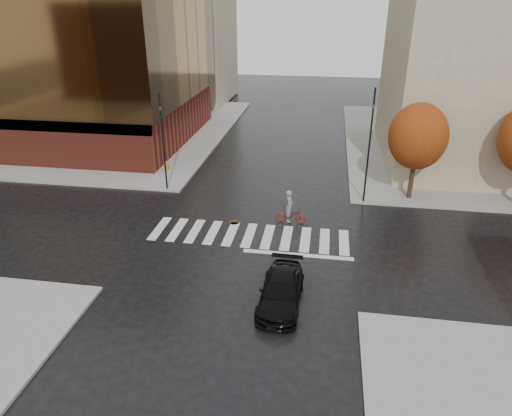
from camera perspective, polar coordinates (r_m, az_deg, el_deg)
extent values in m
plane|color=black|center=(26.41, -1.05, -3.92)|extent=(120.00, 120.00, 0.00)
cube|color=gray|center=(52.02, -20.42, 9.31)|extent=(30.00, 30.00, 0.15)
cube|color=gray|center=(48.59, 29.22, 6.65)|extent=(30.00, 30.00, 0.15)
cube|color=silver|center=(26.84, -0.86, -3.40)|extent=(12.00, 3.00, 0.01)
cube|color=maroon|center=(49.55, -23.44, 10.60)|extent=(26.00, 18.00, 4.00)
cube|color=olive|center=(48.47, -25.13, 19.73)|extent=(27.00, 19.00, 12.00)
cube|color=gray|center=(41.95, 28.29, 17.26)|extent=(16.00, 16.00, 18.00)
cube|color=gray|center=(63.10, -10.32, 22.25)|extent=(14.00, 12.00, 20.00)
cylinder|color=black|center=(32.71, 18.87, 3.54)|extent=(0.32, 0.32, 2.80)
ellipsoid|color=#9D3A0F|center=(31.82, 19.60, 8.43)|extent=(3.80, 3.80, 4.37)
imported|color=black|center=(20.99, 3.17, -10.29)|extent=(1.97, 4.58, 1.32)
imported|color=maroon|center=(28.14, 4.37, -0.94)|extent=(1.91, 0.71, 1.00)
imported|color=gray|center=(27.87, 4.20, 0.27)|extent=(0.50, 0.75, 2.03)
cylinder|color=black|center=(32.44, -11.54, 8.02)|extent=(0.12, 0.12, 6.85)
imported|color=black|center=(31.83, -11.92, 12.30)|extent=(0.20, 0.17, 0.86)
cylinder|color=black|center=(30.49, 13.96, 7.40)|extent=(0.12, 0.12, 7.56)
imported|color=black|center=(29.81, 14.51, 12.42)|extent=(0.17, 0.20, 0.95)
cylinder|color=#BB750B|center=(37.12, -11.05, 5.14)|extent=(0.24, 0.24, 0.60)
sphere|color=#BB750B|center=(37.03, -11.09, 5.58)|extent=(0.26, 0.26, 0.26)
cylinder|color=#4D391B|center=(28.35, -2.75, -1.79)|extent=(0.78, 0.78, 0.01)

